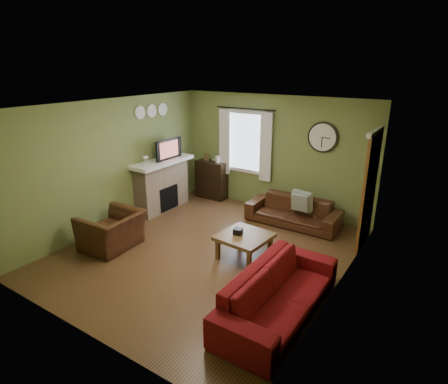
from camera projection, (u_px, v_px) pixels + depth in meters
The scene contains 31 objects.
floor at pixel (207, 252), 6.78m from camera, with size 4.60×5.20×0.00m, color brown.
ceiling at pixel (205, 106), 5.93m from camera, with size 4.60×5.20×0.00m, color white.
wall_left at pixel (114, 164), 7.55m from camera, with size 0.00×5.20×2.60m, color olive.
wall_right at pixel (341, 211), 5.16m from camera, with size 0.00×5.20×2.60m, color olive.
wall_back at pixel (274, 154), 8.41m from camera, with size 4.60×0.00×2.60m, color olive.
wall_front at pixel (74, 241), 4.30m from camera, with size 4.60×0.00×2.60m, color olive.
fireplace at pixel (162, 186), 8.60m from camera, with size 0.40×1.40×1.10m, color tan.
firebox at pixel (169, 198), 8.58m from camera, with size 0.04×0.60×0.55m, color black.
mantel at pixel (162, 162), 8.39m from camera, with size 0.58×1.60×0.08m, color white.
tv at pixel (166, 151), 8.43m from camera, with size 0.60×0.08×0.35m, color black.
tv_screen at pixel (169, 149), 8.37m from camera, with size 0.02×0.62×0.36m, color #994C3F.
medallion_left at pixel (140, 113), 7.86m from camera, with size 0.28×0.28×0.03m, color white.
medallion_mid at pixel (152, 111), 8.13m from camera, with size 0.28×0.28×0.03m, color white.
medallion_right at pixel (162, 109), 8.41m from camera, with size 0.28×0.28×0.03m, color white.
window_pane at pixel (247, 142), 8.69m from camera, with size 1.00×0.02×1.30m, color silver, non-canonical shape.
curtain_rod at pixel (245, 109), 8.36m from camera, with size 0.03×0.03×1.50m, color black.
curtain_left at pixel (225, 142), 8.91m from camera, with size 0.28×0.04×1.55m, color white.
curtain_right at pixel (266, 148), 8.34m from camera, with size 0.28×0.04×1.55m, color white.
wall_clock at pixel (323, 137), 7.63m from camera, with size 0.64×0.06×0.64m, color white, non-canonical shape.
door at pixel (369, 192), 6.72m from camera, with size 0.05×0.90×2.10m, color brown.
bookshelf at pixel (211, 180), 9.36m from camera, with size 0.79×0.34×0.94m, color black, non-canonical shape.
book at pixel (213, 159), 9.38m from camera, with size 0.17×0.22×0.02m, color brown.
sofa_brown at pixel (293, 212), 7.86m from camera, with size 1.94×0.76×0.57m, color #391D10.
pillow_left at pixel (300, 202), 7.61m from camera, with size 0.35×0.11×0.35m, color gray.
pillow_right at pixel (302, 201), 7.69m from camera, with size 0.42×0.13×0.42m, color gray.
sofa_red at pixel (279, 293), 5.01m from camera, with size 2.26×0.88×0.66m, color maroon.
armchair at pixel (112, 231), 6.84m from camera, with size 1.03×0.90×0.67m, color #391D10.
coffee_table at pixel (244, 246), 6.51m from camera, with size 0.82×0.82×0.44m, color brown, non-canonical shape.
tissue_box at pixel (238, 236), 6.47m from camera, with size 0.14×0.14×0.11m, color black.
wine_glass_a at pixel (144, 161), 7.90m from camera, with size 0.07×0.07×0.20m, color white, non-canonical shape.
wine_glass_b at pixel (147, 160), 7.96m from camera, with size 0.07×0.07×0.19m, color white, non-canonical shape.
Camera 1 is at (3.57, -4.89, 3.24)m, focal length 30.00 mm.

